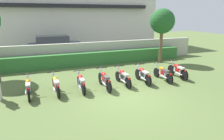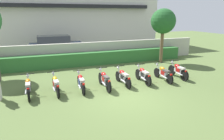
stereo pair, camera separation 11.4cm
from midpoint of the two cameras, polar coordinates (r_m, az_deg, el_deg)
name	(u,v)px [view 1 (the left image)]	position (r m, az deg, el deg)	size (l,w,h in m)	color
ground	(127,97)	(9.33, 3.82, -7.74)	(60.00, 60.00, 0.00)	#566B38
building	(66,9)	(24.77, -12.99, 16.37)	(20.06, 6.50, 8.44)	silver
compound_wall	(87,53)	(15.73, -7.22, 4.84)	(19.06, 0.30, 1.60)	#BCB7A8
hedge_row	(90,59)	(15.13, -6.55, 3.19)	(15.25, 0.70, 0.96)	#337033
parked_car	(55,47)	(18.54, -16.05, 6.38)	(4.52, 2.11, 1.89)	navy
tree_far_side	(162,22)	(16.18, 13.83, 13.11)	(1.88, 1.88, 4.11)	brown
motorcycle_in_row_0	(28,87)	(9.99, -22.83, -4.56)	(0.60, 1.85, 0.98)	black
motorcycle_in_row_1	(56,84)	(10.01, -15.92, -3.96)	(0.60, 1.89, 0.96)	black
motorcycle_in_row_2	(81,82)	(10.07, -9.05, -3.46)	(0.60, 1.78, 0.94)	black
motorcycle_in_row_3	(105,80)	(10.30, -2.43, -2.73)	(0.60, 1.96, 0.97)	black
motorcycle_in_row_4	(123,77)	(10.80, 2.82, -1.96)	(0.60, 1.86, 0.95)	black
motorcycle_in_row_5	(143,75)	(11.26, 8.45, -1.34)	(0.60, 1.84, 0.96)	black
motorcycle_in_row_6	(163,73)	(11.87, 13.93, -0.82)	(0.60, 1.89, 0.94)	black
motorcycle_in_row_7	(178,70)	(12.59, 17.81, -0.09)	(0.60, 1.84, 0.97)	black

